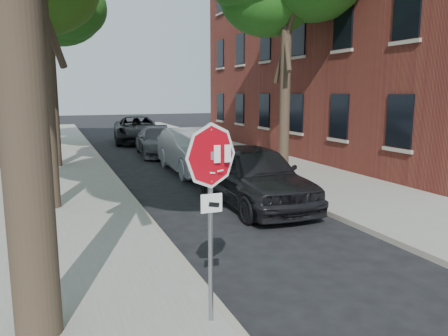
# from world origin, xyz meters

# --- Properties ---
(ground) EXTENTS (120.00, 120.00, 0.00)m
(ground) POSITION_xyz_m (0.00, 0.00, 0.00)
(ground) COLOR black
(ground) RESTS_ON ground
(sidewalk_left) EXTENTS (4.00, 55.00, 0.12)m
(sidewalk_left) POSITION_xyz_m (-2.50, 12.00, 0.06)
(sidewalk_left) COLOR gray
(sidewalk_left) RESTS_ON ground
(sidewalk_right) EXTENTS (4.00, 55.00, 0.12)m
(sidewalk_right) POSITION_xyz_m (6.00, 12.00, 0.06)
(sidewalk_right) COLOR gray
(sidewalk_right) RESTS_ON ground
(curb_left) EXTENTS (0.12, 55.00, 0.13)m
(curb_left) POSITION_xyz_m (-0.45, 12.00, 0.07)
(curb_left) COLOR #9E9384
(curb_left) RESTS_ON ground
(curb_right) EXTENTS (0.12, 55.00, 0.13)m
(curb_right) POSITION_xyz_m (3.95, 12.00, 0.07)
(curb_right) COLOR #9E9384
(curb_right) RESTS_ON ground
(apartment_building) EXTENTS (12.20, 20.20, 15.30)m
(apartment_building) POSITION_xyz_m (14.00, 14.00, 7.65)
(apartment_building) COLOR maroon
(apartment_building) RESTS_ON ground
(stop_sign) EXTENTS (0.76, 0.34, 2.61)m
(stop_sign) POSITION_xyz_m (-0.70, -0.03, 1.95)
(stop_sign) COLOR gray
(stop_sign) RESTS_ON sidewalk_left
(tree_far) EXTENTS (5.29, 4.91, 9.33)m
(tree_far) POSITION_xyz_m (-2.72, 21.11, 7.21)
(tree_far) COLOR black
(tree_far) RESTS_ON sidewalk_left
(car_a) EXTENTS (2.08, 5.03, 1.71)m
(car_a) POSITION_xyz_m (2.60, 5.65, 0.85)
(car_a) COLOR black
(car_a) RESTS_ON ground
(car_b) EXTENTS (1.95, 5.27, 1.72)m
(car_b) POSITION_xyz_m (2.60, 11.07, 0.86)
(car_b) COLOR #A1A3A9
(car_b) RESTS_ON ground
(car_c) EXTENTS (2.33, 4.97, 1.40)m
(car_c) POSITION_xyz_m (2.45, 16.40, 0.70)
(car_c) COLOR #494A4D
(car_c) RESTS_ON ground
(car_d) EXTENTS (3.42, 6.24, 1.66)m
(car_d) POSITION_xyz_m (2.52, 22.38, 0.83)
(car_d) COLOR black
(car_d) RESTS_ON ground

